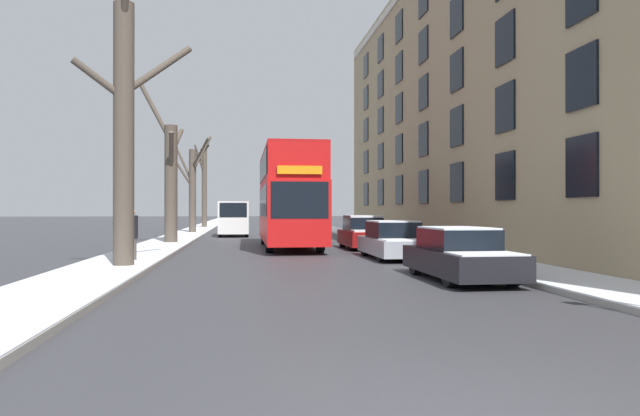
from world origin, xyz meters
The scene contains 13 objects.
sidewalk_left centered at (-5.77, 53.00, 0.08)m, with size 2.41×130.00×0.16m.
sidewalk_right centered at (5.77, 53.00, 0.08)m, with size 2.41×130.00×0.16m.
terrace_facade_right centered at (11.47, 20.62, 7.31)m, with size 9.10×40.31×14.61m.
bare_tree_left_0 centered at (-5.35, 12.79, 4.26)m, with size 3.25×3.17×10.17m.
bare_tree_left_1 centered at (-5.56, 24.94, 3.39)m, with size 2.23×3.08×8.31m.
bare_tree_left_2 centered at (-5.59, 37.95, 3.66)m, with size 3.31×3.69×7.27m.
bare_tree_left_3 centered at (-5.62, 50.86, 4.25)m, with size 1.29×3.34×8.17m.
double_decker_bus centered at (0.22, 22.24, 2.54)m, with size 2.50×10.13×4.50m.
parked_car_0 centered at (3.50, 9.35, 0.62)m, with size 1.75×4.32×1.33m.
parked_car_1 centered at (3.50, 15.75, 0.64)m, with size 1.81×4.35×1.38m.
parked_car_2 centered at (3.50, 21.01, 0.69)m, with size 1.75×3.90×1.52m.
oncoming_van centered at (-2.54, 34.62, 1.26)m, with size 1.96×4.97×2.33m.
pedestrian_left_sidewalk centered at (-5.50, 14.65, 1.00)m, with size 0.40×0.40×1.82m.
Camera 1 is at (-1.93, -4.44, 1.76)m, focal length 32.00 mm.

